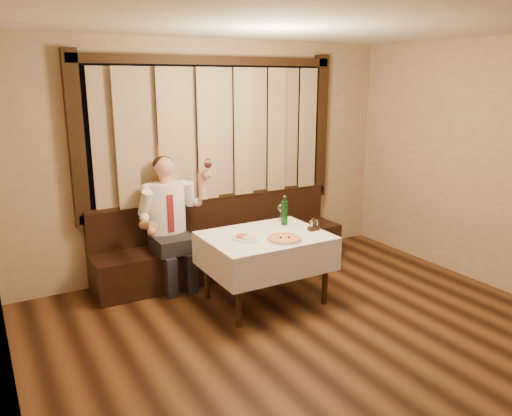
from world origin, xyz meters
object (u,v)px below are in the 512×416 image
banquette (223,247)px  pasta_red (243,235)px  dining_table (265,244)px  cruet_caddy (314,226)px  pasta_cream (249,237)px  pizza (285,239)px  seated_man (169,213)px  green_bottle (284,213)px

banquette → pasta_red: banquette is taller
banquette → dining_table: bearing=-90.0°
cruet_caddy → pasta_cream: bearing=174.9°
dining_table → pasta_cream: size_ratio=5.26×
pasta_cream → cruet_caddy: bearing=-4.4°
pizza → pasta_red: pasta_red is taller
dining_table → pasta_cream: bearing=-163.7°
cruet_caddy → pasta_red: bearing=169.8°
dining_table → pasta_cream: pasta_cream is taller
pasta_cream → cruet_caddy: size_ratio=1.82×
pasta_red → seated_man: seated_man is taller
dining_table → green_bottle: bearing=29.2°
pizza → pasta_red: 0.43m
banquette → seated_man: 0.91m
cruet_caddy → pizza: bearing=-164.7°
pizza → cruet_caddy: 0.48m
dining_table → cruet_caddy: size_ratio=9.56×
pasta_cream → seated_man: bearing=115.6°
banquette → pizza: bearing=-86.9°
cruet_caddy → seated_man: size_ratio=0.09×
pasta_red → pasta_cream: bearing=-68.5°
pasta_red → pasta_cream: size_ratio=1.00×
green_bottle → seated_man: bearing=146.2°
pizza → seated_man: seated_man is taller
banquette → dining_table: (0.00, -1.02, 0.34)m
pasta_red → cruet_caddy: cruet_caddy is taller
seated_man → dining_table: bearing=-52.6°
pizza → seated_man: size_ratio=0.25×
seated_man → pasta_cream: bearing=-64.4°
banquette → pasta_cream: (-0.23, -1.09, 0.48)m
pizza → green_bottle: 0.57m
green_bottle → cruet_caddy: 0.38m
cruet_caddy → seated_man: bearing=138.8°
pizza → pasta_cream: 0.36m
pasta_red → cruet_caddy: (0.79, -0.13, 0.01)m
pizza → pasta_cream: bearing=147.9°
green_bottle → cruet_caddy: (0.16, -0.33, -0.10)m
dining_table → cruet_caddy: bearing=-13.5°
green_bottle → banquette: bearing=114.3°
banquette → pizza: 1.37m
pizza → banquette: bearing=93.1°
dining_table → pasta_red: (-0.26, 0.01, 0.14)m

